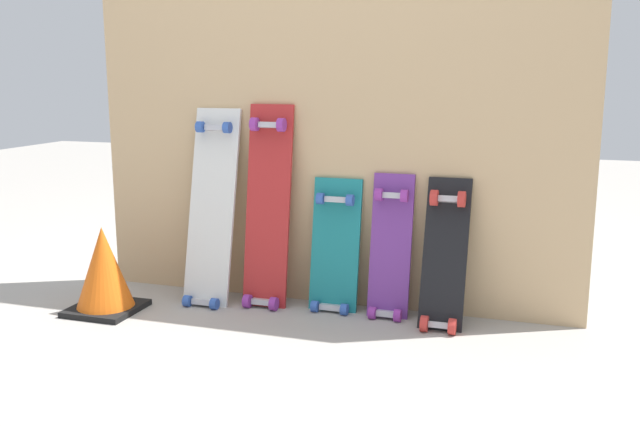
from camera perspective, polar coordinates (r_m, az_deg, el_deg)
name	(u,v)px	position (r m, az deg, el deg)	size (l,w,h in m)	color
ground_plane	(325,306)	(3.10, 0.40, -7.47)	(12.00, 12.00, 0.00)	#9E9991
plywood_wall_panel	(330,125)	(3.01, 0.83, 7.19)	(2.15, 0.04, 1.56)	tan
skateboard_white	(211,215)	(3.12, -8.81, -0.11)	(0.21, 0.27, 0.92)	silver
skateboard_red	(267,214)	(3.05, -4.28, -0.03)	(0.20, 0.21, 0.93)	#B22626
skateboard_teal	(335,253)	(3.00, 1.20, -3.23)	(0.21, 0.16, 0.63)	#197A7F
skateboard_purple	(390,254)	(2.93, 5.70, -3.31)	(0.17, 0.18, 0.66)	#6B338C
skateboard_black	(444,262)	(2.85, 10.03, -3.87)	(0.18, 0.26, 0.65)	black
traffic_cone	(104,270)	(3.11, -17.11, -4.42)	(0.28, 0.28, 0.37)	black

